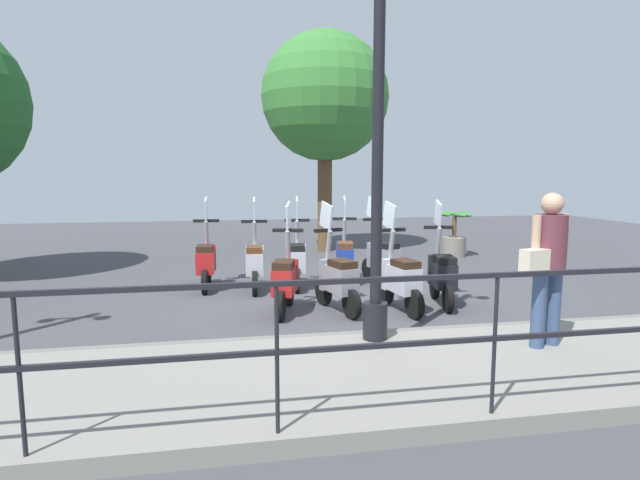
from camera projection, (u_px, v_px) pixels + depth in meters
name	position (u px, v px, depth m)	size (l,w,h in m)	color
ground_plane	(353.00, 298.00, 7.84)	(28.00, 28.00, 0.00)	#424247
promenade_walkway	(434.00, 369.00, 4.76)	(2.20, 20.00, 0.15)	gray
fence_railing	(496.00, 315.00, 3.63)	(0.04, 16.03, 1.07)	black
lamp_post_near	(378.00, 143.00, 5.15)	(0.26, 0.90, 4.68)	black
pedestrian_with_bag	(548.00, 258.00, 5.06)	(0.41, 0.63, 1.59)	#384C70
tree_distant	(325.00, 98.00, 12.19)	(3.12, 3.12, 5.38)	brown
potted_palm	(454.00, 237.00, 11.78)	(1.06, 0.66, 1.05)	slate
scooter_near_0	(442.00, 273.00, 7.33)	(1.22, 0.48, 1.54)	black
scooter_near_1	(400.00, 278.00, 6.99)	(1.23, 0.47, 1.54)	black
scooter_near_2	(337.00, 278.00, 6.98)	(1.20, 0.54, 1.54)	black
scooter_near_3	(285.00, 279.00, 6.93)	(1.21, 0.52, 1.54)	black
scooter_far_0	(382.00, 257.00, 8.75)	(1.20, 0.53, 1.54)	black
scooter_far_1	(345.00, 257.00, 8.79)	(1.22, 0.48, 1.54)	black
scooter_far_2	(297.00, 259.00, 8.51)	(1.23, 0.45, 1.54)	black
scooter_far_3	(255.00, 262.00, 8.30)	(1.23, 0.44, 1.54)	black
scooter_far_4	(206.00, 260.00, 8.41)	(1.23, 0.44, 1.54)	black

